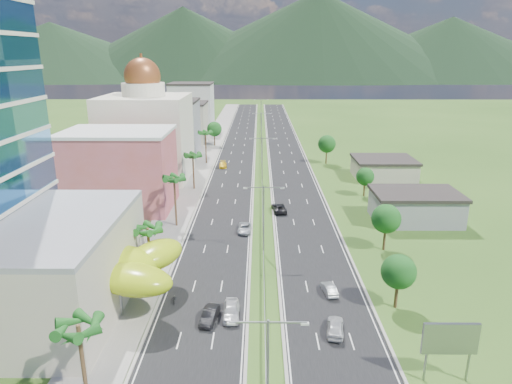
{
  "coord_description": "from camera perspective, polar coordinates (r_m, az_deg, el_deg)",
  "views": [
    {
      "loc": [
        -0.68,
        -54.29,
        29.88
      ],
      "look_at": [
        -1.22,
        20.08,
        7.0
      ],
      "focal_mm": 32.0,
      "sensor_mm": 36.0,
      "label": 1
    }
  ],
  "objects": [
    {
      "name": "palm_tree_e",
      "position": [
        127.02,
        -6.34,
        7.22
      ],
      "size": [
        3.6,
        3.6,
        9.4
      ],
      "color": "#47301C",
      "rests_on": "ground"
    },
    {
      "name": "car_silver_right",
      "position": [
        60.74,
        9.14,
        -11.88
      ],
      "size": [
        1.87,
        4.03,
        1.28
      ],
      "primitive_type": "imported",
      "rotation": [
        0.0,
        0.0,
        3.28
      ],
      "color": "#989C9F",
      "rests_on": "road_right"
    },
    {
      "name": "road_right",
      "position": [
        147.58,
        3.6,
        5.39
      ],
      "size": [
        11.0,
        260.0,
        0.04
      ],
      "primitive_type": "cube",
      "color": "black",
      "rests_on": "ground"
    },
    {
      "name": "car_dark_left",
      "position": [
        54.85,
        -5.83,
        -15.08
      ],
      "size": [
        2.19,
        4.53,
        1.43
      ],
      "primitive_type": "imported",
      "rotation": [
        0.0,
        0.0,
        -0.16
      ],
      "color": "black",
      "rests_on": "road_left"
    },
    {
      "name": "car_white_near_left",
      "position": [
        55.36,
        -3.12,
        -14.55
      ],
      "size": [
        2.06,
        4.86,
        1.64
      ],
      "primitive_type": "imported",
      "rotation": [
        0.0,
        0.0,
        0.03
      ],
      "color": "silver",
      "rests_on": "road_left"
    },
    {
      "name": "pink_shophouse",
      "position": [
        93.24,
        -16.65,
        2.48
      ],
      "size": [
        20.0,
        15.0,
        15.0
      ],
      "primitive_type": "cube",
      "color": "#C35650",
      "rests_on": "ground"
    },
    {
      "name": "streetlight_median_c",
      "position": [
        106.83,
        0.78,
        4.59
      ],
      "size": [
        6.04,
        0.25,
        11.0
      ],
      "color": "gray",
      "rests_on": "ground"
    },
    {
      "name": "median_guardrail",
      "position": [
        129.63,
        0.71,
        4.05
      ],
      "size": [
        0.1,
        216.06,
        0.76
      ],
      "color": "gray",
      "rests_on": "ground"
    },
    {
      "name": "streetlight_median_b",
      "position": [
        68.33,
        0.96,
        -2.69
      ],
      "size": [
        6.04,
        0.25,
        11.0
      ],
      "color": "gray",
      "rests_on": "ground"
    },
    {
      "name": "midrise_grey",
      "position": [
        138.59,
        -10.63,
        7.73
      ],
      "size": [
        16.0,
        15.0,
        16.0
      ],
      "primitive_type": "cube",
      "color": "gray",
      "rests_on": "ground"
    },
    {
      "name": "streetlight_median_d",
      "position": [
        151.08,
        0.68,
        8.29
      ],
      "size": [
        6.04,
        0.25,
        11.0
      ],
      "color": "gray",
      "rests_on": "ground"
    },
    {
      "name": "car_white_near_right",
      "position": [
        53.3,
        9.89,
        -16.25
      ],
      "size": [
        2.51,
        4.73,
        1.53
      ],
      "primitive_type": "imported",
      "rotation": [
        0.0,
        0.0,
        2.98
      ],
      "color": "silver",
      "rests_on": "road_right"
    },
    {
      "name": "leafy_tree_ra",
      "position": [
        57.78,
        17.4,
        -9.5
      ],
      "size": [
        4.2,
        4.2,
        6.9
      ],
      "color": "#47301C",
      "rests_on": "ground"
    },
    {
      "name": "car_dark_far_right",
      "position": [
        89.05,
        2.89,
        -1.99
      ],
      "size": [
        3.08,
        5.61,
        1.49
      ],
      "primitive_type": "imported",
      "rotation": [
        0.0,
        0.0,
        3.26
      ],
      "color": "black",
      "rests_on": "road_right"
    },
    {
      "name": "midrise_beige",
      "position": [
        160.21,
        -9.14,
        8.5
      ],
      "size": [
        16.0,
        15.0,
        13.0
      ],
      "primitive_type": "cube",
      "color": "#B9B098",
      "rests_on": "ground"
    },
    {
      "name": "car_silver_mid_left",
      "position": [
        79.16,
        -1.44,
        -4.54
      ],
      "size": [
        2.33,
        4.81,
        1.32
      ],
      "primitive_type": "imported",
      "rotation": [
        0.0,
        0.0,
        -0.03
      ],
      "color": "#ACAFB4",
      "rests_on": "road_left"
    },
    {
      "name": "leafy_tree_lfar",
      "position": [
        151.98,
        -5.23,
        7.83
      ],
      "size": [
        4.9,
        4.9,
        8.05
      ],
      "color": "#47301C",
      "rests_on": "ground"
    },
    {
      "name": "mountain_ridge",
      "position": [
        508.81,
        7.48,
        13.6
      ],
      "size": [
        860.0,
        140.0,
        90.0
      ],
      "primitive_type": null,
      "color": "black",
      "rests_on": "ground"
    },
    {
      "name": "palm_tree_d",
      "position": [
        102.85,
        -7.9,
        4.39
      ],
      "size": [
        3.6,
        3.6,
        8.6
      ],
      "color": "#47301C",
      "rests_on": "ground"
    },
    {
      "name": "shed_far",
      "position": [
        116.85,
        15.65,
        2.75
      ],
      "size": [
        14.0,
        12.0,
        4.4
      ],
      "primitive_type": "cube",
      "color": "#B9B098",
      "rests_on": "ground"
    },
    {
      "name": "lime_canopy",
      "position": [
        59.35,
        -18.85,
        -8.69
      ],
      "size": [
        18.0,
        15.0,
        7.4
      ],
      "color": "#A4C012",
      "rests_on": "ground"
    },
    {
      "name": "car_yellow_far_left",
      "position": [
        123.72,
        -4.15,
        3.44
      ],
      "size": [
        2.38,
        5.03,
        1.42
      ],
      "primitive_type": "imported",
      "rotation": [
        0.0,
        0.0,
        0.08
      ],
      "color": "yellow",
      "rests_on": "road_left"
    },
    {
      "name": "palm_tree_c",
      "position": [
        80.61,
        -10.19,
        1.44
      ],
      "size": [
        3.6,
        3.6,
        9.6
      ],
      "color": "#47301C",
      "rests_on": "ground"
    },
    {
      "name": "leafy_tree_rd",
      "position": [
        128.02,
        8.85,
        5.95
      ],
      "size": [
        4.9,
        4.9,
        8.05
      ],
      "color": "#47301C",
      "rests_on": "ground"
    },
    {
      "name": "leafy_tree_rc",
      "position": [
        100.28,
        13.48,
        1.88
      ],
      "size": [
        3.85,
        3.85,
        6.33
      ],
      "color": "#47301C",
      "rests_on": "ground"
    },
    {
      "name": "shed_near",
      "position": [
        88.66,
        19.28,
        -1.89
      ],
      "size": [
        15.0,
        10.0,
        5.0
      ],
      "primitive_type": "cube",
      "color": "gray",
      "rests_on": "ground"
    },
    {
      "name": "midrise_white",
      "position": [
        182.42,
        -8.01,
        10.37
      ],
      "size": [
        16.0,
        15.0,
        18.0
      ],
      "primitive_type": "cube",
      "color": "silver",
      "rests_on": "ground"
    },
    {
      "name": "domed_building",
      "position": [
        114.17,
        -13.54,
        7.29
      ],
      "size": [
        20.0,
        20.0,
        28.7
      ],
      "color": "beige",
      "rests_on": "ground"
    },
    {
      "name": "motorcycle",
      "position": [
        59.03,
        -10.16,
        -12.92
      ],
      "size": [
        0.81,
        1.85,
        1.15
      ],
      "primitive_type": "imported",
      "rotation": [
        0.0,
        0.0,
        0.15
      ],
      "color": "black",
      "rests_on": "road_left"
    },
    {
      "name": "ground",
      "position": [
        61.98,
        1.02,
        -11.73
      ],
      "size": [
        500.0,
        500.0,
        0.0
      ],
      "primitive_type": "plane",
      "color": "#2D5119",
      "rests_on": "ground"
    },
    {
      "name": "road_left",
      "position": [
        147.51,
        -2.25,
        5.41
      ],
      "size": [
        11.0,
        260.0,
        0.04
      ],
      "primitive_type": "cube",
      "color": "black",
      "rests_on": "ground"
    },
    {
      "name": "streetlight_median_a",
      "position": [
        37.33,
        1.47,
        -21.2
      ],
      "size": [
        6.04,
        0.25,
        11.0
      ],
      "color": "gray",
      "rests_on": "ground"
    },
    {
      "name": "palm_tree_b",
      "position": [
        62.53,
        -13.37,
        -4.79
      ],
      "size": [
        3.6,
        3.6,
        8.1
      ],
      "color": "#47301C",
      "rests_on": "ground"
    },
    {
      "name": "streetlight_median_e",
      "position": [
        195.67,
        0.63,
        10.31
      ],
      "size": [
        6.04,
        0.25,
        11.0
      ],
      "color": "gray",
      "rests_on": "ground"
    },
    {
      "name": "billboard",
      "position": [
        47.73,
        23.11,
        -16.68
      ],
      "size": [
        5.2,
        0.35,
        6.2
      ],
      "color": "gray",
      "rests_on": "ground"
    },
    {
      "name": "palm_tree_a",
      "position": [
        41.72,
        -21.3,
        -15.81
      ],
      "size": [
        3.6,
        3.6,
        9.1
      ],
      "color": "#47301C",
      "rests_on": "ground"
    },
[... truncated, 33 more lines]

